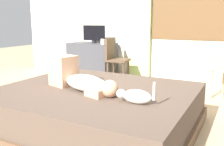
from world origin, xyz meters
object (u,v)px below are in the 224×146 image
object	(u,v)px
tv_monitor	(94,34)
cat	(135,96)
bed	(96,109)
chair_by_desk	(115,57)
desk	(92,61)
cup	(103,42)
person_lying	(80,79)

from	to	relation	value
tv_monitor	cat	bearing A→B (deg)	-51.19
bed	cat	xyz separation A→B (m)	(0.58, -0.25, 0.30)
bed	tv_monitor	xyz separation A→B (m)	(-1.31, 2.10, 0.70)
bed	chair_by_desk	distance (m)	2.07
cat	chair_by_desk	bearing A→B (deg)	121.56
cat	desk	bearing A→B (deg)	129.50
bed	chair_by_desk	bearing A→B (deg)	111.51
cup	person_lying	bearing A→B (deg)	-66.44
tv_monitor	person_lying	bearing A→B (deg)	-61.67
bed	cat	world-z (taller)	cat
cat	chair_by_desk	world-z (taller)	chair_by_desk
tv_monitor	chair_by_desk	bearing A→B (deg)	-18.32
person_lying	tv_monitor	xyz separation A→B (m)	(-1.18, 2.18, 0.36)
person_lying	chair_by_desk	size ratio (longest dim) A/B	1.09
cup	tv_monitor	bearing A→B (deg)	150.47
tv_monitor	cup	distance (m)	0.37
bed	cup	bearing A→B (deg)	117.78
bed	chair_by_desk	size ratio (longest dim) A/B	2.45
bed	desk	bearing A→B (deg)	123.00
desk	cup	size ratio (longest dim) A/B	9.05
cat	chair_by_desk	size ratio (longest dim) A/B	0.42
tv_monitor	chair_by_desk	distance (m)	0.72
person_lying	cat	distance (m)	0.73
desk	chair_by_desk	world-z (taller)	chair_by_desk
desk	cup	xyz separation A→B (m)	(0.35, -0.17, 0.42)
tv_monitor	bed	bearing A→B (deg)	-57.92
cat	cup	size ratio (longest dim) A/B	3.60
cat	cup	distance (m)	2.71
cat	tv_monitor	bearing A→B (deg)	128.81
desk	person_lying	bearing A→B (deg)	-60.72
person_lying	cat	world-z (taller)	person_lying
cat	cup	xyz separation A→B (m)	(-1.59, 2.18, 0.27)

